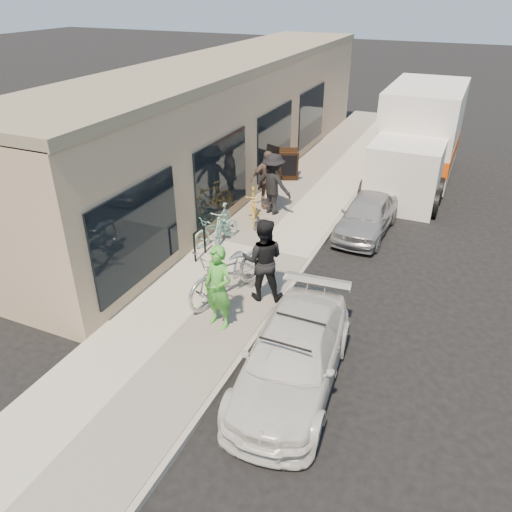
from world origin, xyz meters
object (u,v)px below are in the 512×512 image
(sedan_white, at_px, (293,357))
(moving_truck, at_px, (418,141))
(sandwich_board, at_px, (289,165))
(bystander_b, at_px, (267,179))
(cruiser_bike_b, at_px, (216,228))
(cruiser_bike_a, at_px, (222,223))
(bystander_a, at_px, (273,184))
(sedan_silver, at_px, (367,215))
(tandem_bike, at_px, (228,272))
(man_standing, at_px, (263,260))
(woman_rider, at_px, (218,288))
(bike_rack, at_px, (200,240))
(cruiser_bike_c, at_px, (253,206))

(sedan_white, bearing_deg, moving_truck, 82.88)
(sandwich_board, xyz_separation_m, bystander_b, (0.23, -2.55, 0.35))
(moving_truck, distance_m, cruiser_bike_b, 8.77)
(cruiser_bike_a, bearing_deg, bystander_a, 63.02)
(bystander_a, bearing_deg, sedan_white, 128.93)
(moving_truck, bearing_deg, bystander_b, -127.99)
(sandwich_board, xyz_separation_m, cruiser_bike_a, (-0.01, -5.12, -0.09))
(sedan_silver, bearing_deg, cruiser_bike_a, -144.62)
(tandem_bike, height_order, man_standing, man_standing)
(sandwich_board, xyz_separation_m, woman_rider, (1.76, -8.70, 0.35))
(man_standing, bearing_deg, tandem_bike, 2.93)
(bike_rack, distance_m, bystander_a, 3.49)
(woman_rider, bearing_deg, cruiser_bike_b, 131.52)
(cruiser_bike_b, bearing_deg, cruiser_bike_a, 99.83)
(man_standing, distance_m, bystander_a, 4.72)
(woman_rider, relative_size, cruiser_bike_c, 1.12)
(bike_rack, xyz_separation_m, cruiser_bike_c, (0.35, 2.59, 0.00))
(sedan_white, relative_size, bystander_b, 2.30)
(cruiser_bike_b, relative_size, cruiser_bike_c, 0.94)
(tandem_bike, height_order, cruiser_bike_c, tandem_bike)
(bystander_b, bearing_deg, woman_rider, -120.32)
(sandwich_board, distance_m, cruiser_bike_b, 5.37)
(bystander_a, xyz_separation_m, bystander_b, (-0.37, 0.36, -0.03))
(bystander_b, bearing_deg, bike_rack, -138.62)
(sedan_white, relative_size, cruiser_bike_a, 2.64)
(woman_rider, relative_size, bystander_a, 0.97)
(cruiser_bike_a, bearing_deg, man_standing, -57.37)
(sandwich_board, relative_size, sedan_silver, 0.33)
(cruiser_bike_a, height_order, cruiser_bike_c, cruiser_bike_c)
(sedan_silver, height_order, woman_rider, woman_rider)
(woman_rider, height_order, bystander_b, woman_rider)
(woman_rider, bearing_deg, moving_truck, 91.01)
(man_standing, bearing_deg, moving_truck, -119.04)
(woman_rider, bearing_deg, sedan_white, -10.82)
(sedan_white, distance_m, bystander_b, 7.81)
(cruiser_bike_a, xyz_separation_m, bystander_a, (0.61, 2.20, 0.46))
(woman_rider, height_order, cruiser_bike_a, woman_rider)
(bike_rack, relative_size, sedan_silver, 0.25)
(cruiser_bike_a, bearing_deg, sedan_silver, 21.85)
(sedan_white, relative_size, cruiser_bike_b, 2.71)
(tandem_bike, bearing_deg, sedan_white, -24.16)
(bystander_a, bearing_deg, sedan_silver, -164.12)
(bike_rack, bearing_deg, man_standing, -25.27)
(cruiser_bike_b, bearing_deg, sandwich_board, 111.57)
(sedan_silver, height_order, man_standing, man_standing)
(cruiser_bike_b, bearing_deg, bike_rack, -66.75)
(cruiser_bike_a, bearing_deg, moving_truck, 49.87)
(sedan_silver, bearing_deg, tandem_bike, -110.85)
(bike_rack, distance_m, man_standing, 2.50)
(woman_rider, distance_m, bystander_b, 6.34)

